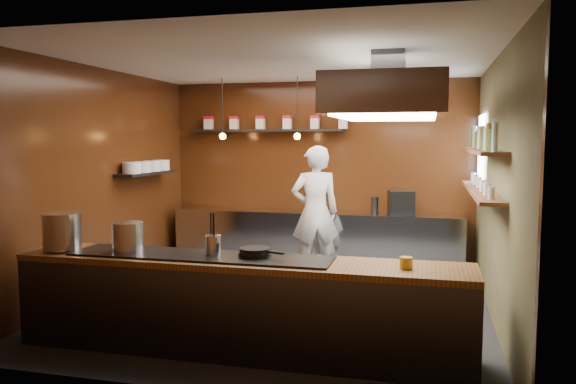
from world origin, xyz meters
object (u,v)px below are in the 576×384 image
(stockpot_small, at_px, (128,237))
(espresso_machine, at_px, (401,203))
(stockpot_large, at_px, (62,231))
(extractor_hood, at_px, (388,98))
(chef, at_px, (315,212))

(stockpot_small, relative_size, espresso_machine, 0.85)
(stockpot_large, height_order, stockpot_small, stockpot_large)
(extractor_hood, relative_size, stockpot_large, 5.28)
(stockpot_small, xyz_separation_m, chef, (1.29, 3.11, -0.10))
(extractor_hood, height_order, stockpot_large, extractor_hood)
(extractor_hood, distance_m, stockpot_large, 3.70)
(stockpot_small, xyz_separation_m, espresso_machine, (2.50, 3.75, -0.00))
(stockpot_large, relative_size, chef, 0.19)
(extractor_hood, height_order, espresso_machine, extractor_hood)
(espresso_machine, bearing_deg, stockpot_large, -142.91)
(extractor_hood, bearing_deg, chef, 121.96)
(chef, bearing_deg, espresso_machine, -175.70)
(espresso_machine, bearing_deg, stockpot_small, -136.35)
(stockpot_large, bearing_deg, extractor_hood, 21.89)
(extractor_hood, distance_m, stockpot_small, 3.10)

